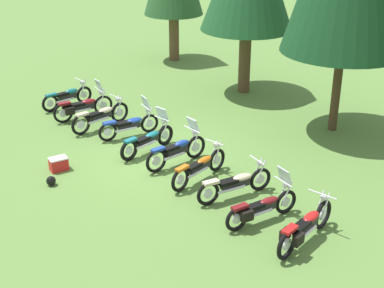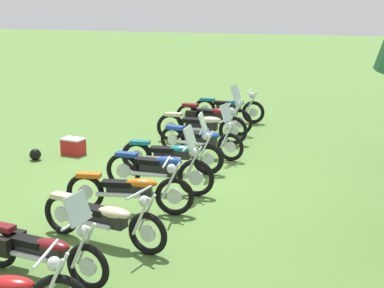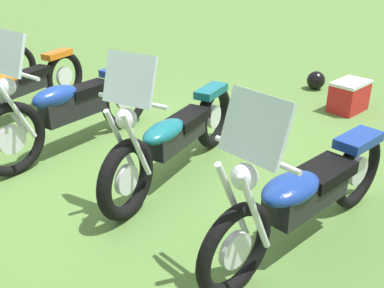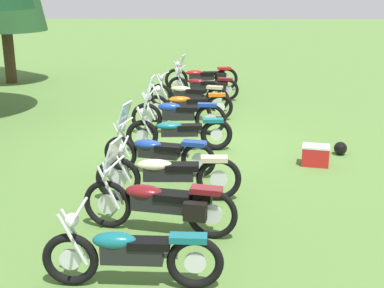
% 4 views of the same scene
% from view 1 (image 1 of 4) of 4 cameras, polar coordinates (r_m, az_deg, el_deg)
% --- Properties ---
extents(ground_plane, '(80.00, 80.00, 0.00)m').
position_cam_1_polar(ground_plane, '(17.53, -3.35, -1.45)').
color(ground_plane, '#547A38').
extents(motorcycle_0, '(0.74, 2.17, 0.99)m').
position_cam_1_polar(motorcycle_0, '(22.01, -12.65, 4.79)').
color(motorcycle_0, black).
rests_on(motorcycle_0, ground_plane).
extents(motorcycle_1, '(0.88, 2.28, 1.38)m').
position_cam_1_polar(motorcycle_1, '(20.73, -11.17, 3.83)').
color(motorcycle_1, black).
rests_on(motorcycle_1, ground_plane).
extents(motorcycle_2, '(0.68, 2.42, 1.03)m').
position_cam_1_polar(motorcycle_2, '(19.78, -9.32, 2.88)').
color(motorcycle_2, black).
rests_on(motorcycle_2, ground_plane).
extents(motorcycle_3, '(0.77, 2.18, 1.34)m').
position_cam_1_polar(motorcycle_3, '(18.96, -6.41, 2.03)').
color(motorcycle_3, black).
rests_on(motorcycle_3, ground_plane).
extents(motorcycle_4, '(0.65, 2.29, 1.36)m').
position_cam_1_polar(motorcycle_4, '(17.76, -4.52, 0.46)').
color(motorcycle_4, black).
rests_on(motorcycle_4, ground_plane).
extents(motorcycle_5, '(0.77, 2.27, 1.38)m').
position_cam_1_polar(motorcycle_5, '(16.89, -1.51, -0.63)').
color(motorcycle_5, black).
rests_on(motorcycle_5, ground_plane).
extents(motorcycle_6, '(0.67, 2.34, 1.01)m').
position_cam_1_polar(motorcycle_6, '(15.99, 0.80, -2.36)').
color(motorcycle_6, black).
rests_on(motorcycle_6, ground_plane).
extents(motorcycle_7, '(0.83, 2.32, 0.99)m').
position_cam_1_polar(motorcycle_7, '(15.17, 4.49, -4.04)').
color(motorcycle_7, black).
rests_on(motorcycle_7, ground_plane).
extents(motorcycle_8, '(0.81, 2.21, 1.34)m').
position_cam_1_polar(motorcycle_8, '(14.15, 7.11, -6.43)').
color(motorcycle_8, black).
rests_on(motorcycle_8, ground_plane).
extents(motorcycle_9, '(0.80, 2.42, 1.03)m').
position_cam_1_polar(motorcycle_9, '(13.51, 11.52, -8.31)').
color(motorcycle_9, black).
rests_on(motorcycle_9, ground_plane).
extents(picnic_cooler, '(0.45, 0.59, 0.41)m').
position_cam_1_polar(picnic_cooler, '(17.15, -13.54, -2.00)').
color(picnic_cooler, red).
rests_on(picnic_cooler, ground_plane).
extents(dropped_helmet, '(0.28, 0.28, 0.28)m').
position_cam_1_polar(dropped_helmet, '(16.37, -14.28, -3.69)').
color(dropped_helmet, black).
rests_on(dropped_helmet, ground_plane).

